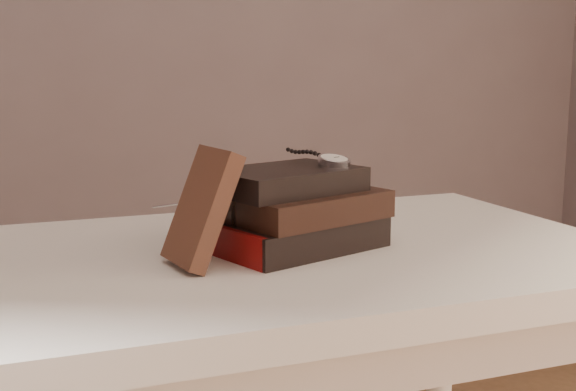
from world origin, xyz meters
name	(u,v)px	position (x,y,z in m)	size (l,w,h in m)	color
table	(267,313)	(0.00, 0.35, 0.66)	(1.00, 0.60, 0.75)	white
book_stack	(296,211)	(0.04, 0.34, 0.80)	(0.27, 0.22, 0.11)	black
journal	(202,208)	(-0.10, 0.30, 0.83)	(0.02, 0.09, 0.15)	#3D2017
pocket_watch	(331,159)	(0.10, 0.36, 0.87)	(0.06, 0.15, 0.02)	silver
eyeglasses	(216,202)	(-0.06, 0.39, 0.81)	(0.12, 0.13, 0.05)	silver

